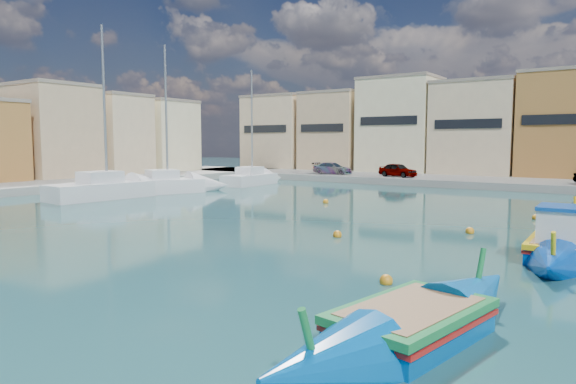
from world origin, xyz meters
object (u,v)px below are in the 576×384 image
Objects in this scene: yacht_midnorth at (185,186)px; yacht_mid at (128,189)px; yacht_north at (261,179)px; luzzu_blue_south at (411,327)px; luzzu_blue_cabin at (562,250)px.

yacht_mid reaches higher than yacht_midnorth.
yacht_north is 9.47m from yacht_midnorth.
luzzu_blue_south is 37.66m from yacht_north.
luzzu_blue_south is at bearing -36.34° from yacht_midnorth.
yacht_north is 0.88× the size of yacht_mid.
luzzu_blue_south is 29.66m from yacht_mid.
luzzu_blue_south is 0.69× the size of yacht_mid.
yacht_mid reaches higher than luzzu_blue_south.
yacht_midnorth is 4.67m from yacht_mid.
luzzu_blue_cabin is at bearing -35.03° from yacht_north.
yacht_mid is (-27.70, 4.70, 0.15)m from luzzu_blue_cabin.
yacht_north reaches higher than luzzu_blue_south.
luzzu_blue_south is at bearing -48.04° from yacht_north.
luzzu_blue_cabin is 0.92× the size of luzzu_blue_south.
yacht_north is at bearing 86.02° from yacht_mid.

